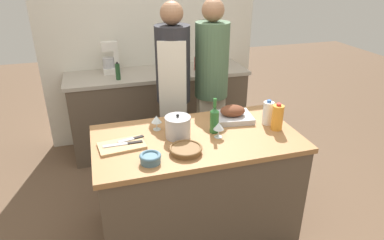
# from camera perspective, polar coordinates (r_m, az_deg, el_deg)

# --- Properties ---
(ground_plane) EXTENTS (12.00, 12.00, 0.00)m
(ground_plane) POSITION_cam_1_polar(r_m,az_deg,el_deg) (3.10, 0.69, -17.21)
(ground_plane) COLOR brown
(kitchen_island) EXTENTS (1.55, 0.84, 0.88)m
(kitchen_island) POSITION_cam_1_polar(r_m,az_deg,el_deg) (2.82, 0.74, -10.60)
(kitchen_island) COLOR brown
(kitchen_island) RESTS_ON ground_plane
(back_counter) EXTENTS (2.05, 0.60, 0.94)m
(back_counter) POSITION_cam_1_polar(r_m,az_deg,el_deg) (4.09, -5.49, 1.72)
(back_counter) COLOR brown
(back_counter) RESTS_ON ground_plane
(back_wall) EXTENTS (2.55, 0.10, 2.55)m
(back_wall) POSITION_cam_1_polar(r_m,az_deg,el_deg) (4.18, -6.93, 13.75)
(back_wall) COLOR silver
(back_wall) RESTS_ON ground_plane
(roasting_pan) EXTENTS (0.35, 0.30, 0.13)m
(roasting_pan) POSITION_cam_1_polar(r_m,az_deg,el_deg) (2.86, 6.76, 0.92)
(roasting_pan) COLOR #BCBCC1
(roasting_pan) RESTS_ON kitchen_island
(wicker_basket) EXTENTS (0.23, 0.23, 0.05)m
(wicker_basket) POSITION_cam_1_polar(r_m,az_deg,el_deg) (2.37, -1.04, -4.93)
(wicker_basket) COLOR brown
(wicker_basket) RESTS_ON kitchen_island
(cutting_board) EXTENTS (0.34, 0.23, 0.02)m
(cutting_board) POSITION_cam_1_polar(r_m,az_deg,el_deg) (2.50, -11.63, -4.19)
(cutting_board) COLOR tan
(cutting_board) RESTS_ON kitchen_island
(stock_pot) EXTENTS (0.19, 0.19, 0.19)m
(stock_pot) POSITION_cam_1_polar(r_m,az_deg,el_deg) (2.55, -2.36, -1.16)
(stock_pot) COLOR #B7B7BC
(stock_pot) RESTS_ON kitchen_island
(mixing_bowl) EXTENTS (0.15, 0.15, 0.06)m
(mixing_bowl) POSITION_cam_1_polar(r_m,az_deg,el_deg) (2.27, -6.95, -6.31)
(mixing_bowl) COLOR slate
(mixing_bowl) RESTS_ON kitchen_island
(juice_jug) EXTENTS (0.09, 0.09, 0.22)m
(juice_jug) POSITION_cam_1_polar(r_m,az_deg,el_deg) (2.74, 14.04, 0.43)
(juice_jug) COLOR orange
(juice_jug) RESTS_ON kitchen_island
(milk_jug) EXTENTS (0.08, 0.08, 0.21)m
(milk_jug) POSITION_cam_1_polar(r_m,az_deg,el_deg) (2.82, 12.55, 1.16)
(milk_jug) COLOR white
(milk_jug) RESTS_ON kitchen_island
(wine_bottle_green) EXTENTS (0.07, 0.07, 0.28)m
(wine_bottle_green) POSITION_cam_1_polar(r_m,az_deg,el_deg) (2.61, 3.76, 0.14)
(wine_bottle_green) COLOR #28662D
(wine_bottle_green) RESTS_ON kitchen_island
(wine_glass_left) EXTENTS (0.08, 0.08, 0.12)m
(wine_glass_left) POSITION_cam_1_polar(r_m,az_deg,el_deg) (2.67, -5.95, 0.07)
(wine_glass_left) COLOR silver
(wine_glass_left) RESTS_ON kitchen_island
(wine_glass_right) EXTENTS (0.08, 0.08, 0.12)m
(wine_glass_right) POSITION_cam_1_polar(r_m,az_deg,el_deg) (2.55, 4.47, -1.09)
(wine_glass_right) COLOR silver
(wine_glass_right) RESTS_ON kitchen_island
(knife_chef) EXTENTS (0.28, 0.03, 0.01)m
(knife_chef) POSITION_cam_1_polar(r_m,az_deg,el_deg) (2.50, -11.22, -3.89)
(knife_chef) COLOR #B7B7BC
(knife_chef) RESTS_ON cutting_board
(knife_paring) EXTENTS (0.20, 0.07, 0.01)m
(knife_paring) POSITION_cam_1_polar(r_m,az_deg,el_deg) (2.55, -10.01, -3.12)
(knife_paring) COLOR #B7B7BC
(knife_paring) RESTS_ON cutting_board
(stand_mixer) EXTENTS (0.18, 0.14, 0.35)m
(stand_mixer) POSITION_cam_1_polar(r_m,az_deg,el_deg) (3.94, -13.39, 9.68)
(stand_mixer) COLOR silver
(stand_mixer) RESTS_ON back_counter
(condiment_bottle_tall) EXTENTS (0.06, 0.06, 0.17)m
(condiment_bottle_tall) POSITION_cam_1_polar(r_m,az_deg,el_deg) (3.97, 0.80, 9.40)
(condiment_bottle_tall) COLOR maroon
(condiment_bottle_tall) RESTS_ON back_counter
(condiment_bottle_short) EXTENTS (0.05, 0.05, 0.21)m
(condiment_bottle_short) POSITION_cam_1_polar(r_m,az_deg,el_deg) (3.89, 1.81, 9.41)
(condiment_bottle_short) COLOR #332D28
(condiment_bottle_short) RESTS_ON back_counter
(condiment_bottle_extra) EXTENTS (0.05, 0.05, 0.19)m
(condiment_bottle_extra) POSITION_cam_1_polar(r_m,az_deg,el_deg) (3.71, -12.26, 7.89)
(condiment_bottle_extra) COLOR #234C28
(condiment_bottle_extra) RESTS_ON back_counter
(person_cook_aproned) EXTENTS (0.33, 0.35, 1.77)m
(person_cook_aproned) POSITION_cam_1_polar(r_m,az_deg,el_deg) (3.28, -3.12, 5.56)
(person_cook_aproned) COLOR beige
(person_cook_aproned) RESTS_ON ground_plane
(person_cook_guest) EXTENTS (0.32, 0.32, 1.78)m
(person_cook_guest) POSITION_cam_1_polar(r_m,az_deg,el_deg) (3.38, 3.23, 6.30)
(person_cook_guest) COLOR beige
(person_cook_guest) RESTS_ON ground_plane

